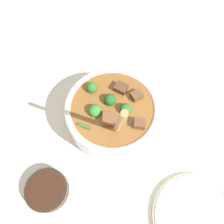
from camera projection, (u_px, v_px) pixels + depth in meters
name	position (u px, v px, depth m)	size (l,w,h in m)	color
ground_plane	(112.00, 121.00, 0.64)	(4.00, 4.00, 0.00)	silver
stew_bowl	(112.00, 113.00, 0.59)	(0.24, 0.25, 0.31)	white
condiment_bowl	(47.00, 190.00, 0.54)	(0.10, 0.10, 0.04)	black
empty_plate	(197.00, 218.00, 0.52)	(0.21, 0.21, 0.02)	silver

